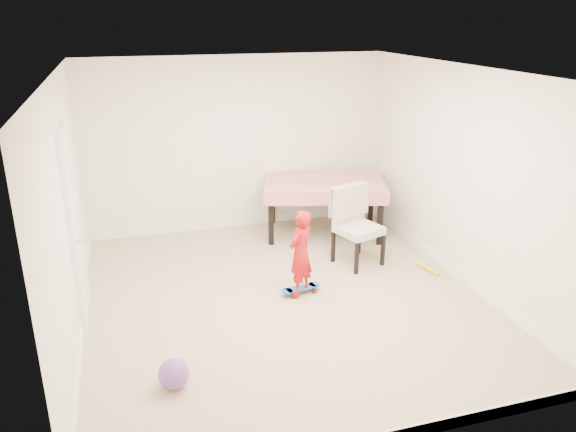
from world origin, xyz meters
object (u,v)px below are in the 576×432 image
object	(u,v)px
child	(300,256)
balloon	(174,374)
dining_chair	(359,227)
skateboard	(301,290)
dining_table	(324,207)

from	to	relation	value
child	balloon	distance (m)	2.12
dining_chair	skateboard	xyz separation A→B (m)	(-0.98, -0.59, -0.48)
dining_chair	skateboard	world-z (taller)	dining_chair
skateboard	dining_table	bearing A→B (deg)	51.84
skateboard	dining_chair	bearing A→B (deg)	20.41
dining_chair	child	world-z (taller)	dining_chair
dining_chair	balloon	xyz separation A→B (m)	(-2.62, -1.96, -0.38)
dining_table	balloon	world-z (taller)	dining_table
dining_chair	child	size ratio (longest dim) A/B	1.01
balloon	skateboard	bearing A→B (deg)	40.00
child	dining_table	bearing A→B (deg)	-157.60
dining_table	skateboard	world-z (taller)	dining_table
dining_table	dining_chair	size ratio (longest dim) A/B	1.68
dining_chair	balloon	bearing A→B (deg)	-161.99
dining_table	child	distance (m)	2.06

